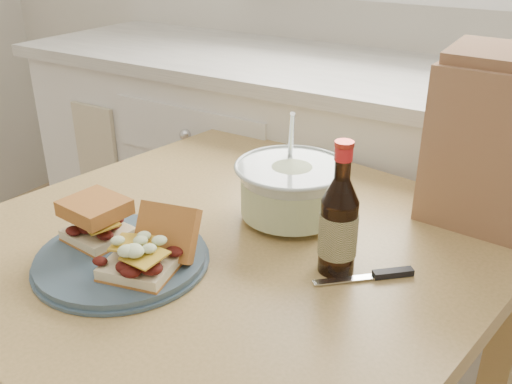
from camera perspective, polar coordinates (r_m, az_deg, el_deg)
The scene contains 9 objects.
cabinet_run at distance 1.86m, azimuth 11.74°, elevation -2.41°, with size 2.50×0.64×0.94m.
dining_table at distance 1.15m, azimuth -2.48°, elevation -9.52°, with size 1.08×1.08×0.78m.
plate at distance 1.03m, azimuth -13.29°, elevation -6.49°, with size 0.30×0.30×0.02m, color #3F5465.
sandwich_left at distance 1.06m, azimuth -15.67°, elevation -2.68°, with size 0.12×0.11×0.08m.
sandwich_right at distance 0.97m, azimuth -10.66°, elevation -5.63°, with size 0.13×0.18×0.10m.
coleslaw_bowl at distance 1.13m, azimuth 3.54°, elevation -0.06°, with size 0.23×0.23×0.22m.
beer_bottle at distance 0.96m, azimuth 8.27°, elevation -3.23°, with size 0.07×0.07×0.24m.
knife at distance 0.99m, azimuth 12.36°, elevation -8.08°, with size 0.14×0.13×0.01m.
paper_bag at distance 1.17m, azimuth 22.93°, elevation 4.04°, with size 0.24×0.16×0.31m, color #976C49.
Camera 1 is at (0.53, 0.13, 1.33)m, focal length 40.00 mm.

